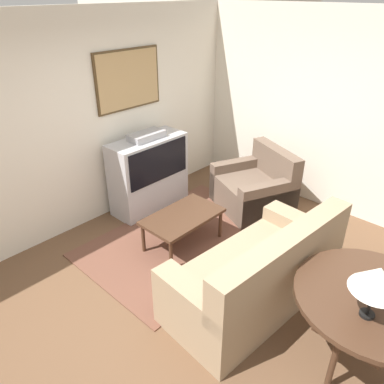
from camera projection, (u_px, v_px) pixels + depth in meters
The scene contains 10 objects.
ground_plane at pixel (204, 293), 3.99m from camera, with size 12.00×12.00×0.00m, color brown.
wall_back at pixel (78, 126), 4.62m from camera, with size 12.00×0.10×2.70m.
wall_right at pixel (336, 115), 5.01m from camera, with size 0.06×12.00×2.70m.
area_rug at pixel (184, 239), 4.83m from camera, with size 2.52×1.67×0.01m.
tv at pixel (149, 173), 5.31m from camera, with size 1.13×0.47×1.15m.
couch at pixel (258, 276), 3.72m from camera, with size 1.92×1.02×0.97m.
armchair at pixel (255, 189), 5.41m from camera, with size 1.22×1.26×0.88m.
coffee_table at pixel (183, 218), 4.56m from camera, with size 0.97×0.58×0.43m.
console_table at pixel (374, 303), 2.97m from camera, with size 1.25×1.25×0.72m.
table_lamp at pixel (378, 279), 2.61m from camera, with size 0.37×0.37×0.45m.
Camera 1 is at (-2.25, -1.95, 2.86)m, focal length 35.00 mm.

